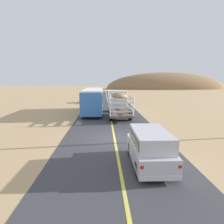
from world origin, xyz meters
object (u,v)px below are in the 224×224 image
(livestock_truck, at_px, (118,100))
(bus, at_px, (93,100))
(suv_near, at_px, (150,146))
(car_far, at_px, (95,99))

(livestock_truck, height_order, bus, bus)
(suv_near, relative_size, livestock_truck, 0.48)
(suv_near, bearing_deg, bus, 102.49)
(livestock_truck, distance_m, car_far, 13.75)
(bus, bearing_deg, car_far, 91.58)
(bus, distance_m, car_far, 12.49)
(bus, relative_size, car_far, 2.27)
(bus, xyz_separation_m, car_far, (-0.34, 12.44, -1.05))
(bus, bearing_deg, livestock_truck, -13.28)
(car_far, bearing_deg, suv_near, -81.97)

